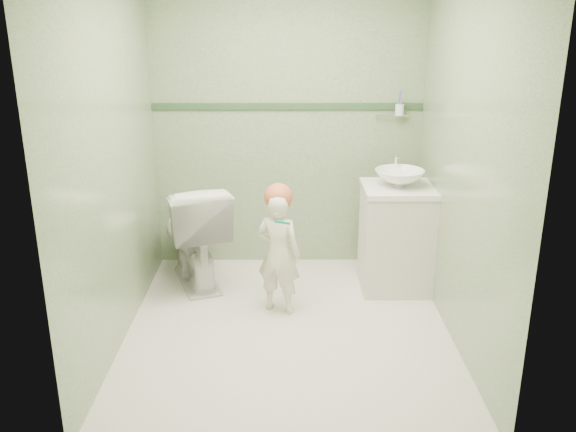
{
  "coord_description": "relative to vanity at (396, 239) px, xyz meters",
  "views": [
    {
      "loc": [
        -0.02,
        -3.75,
        2.1
      ],
      "look_at": [
        0.0,
        0.15,
        0.78
      ],
      "focal_mm": 38.32,
      "sensor_mm": 36.0,
      "label": 1
    }
  ],
  "objects": [
    {
      "name": "toddler",
      "position": [
        -0.91,
        -0.4,
        0.05
      ],
      "size": [
        0.38,
        0.32,
        0.89
      ],
      "primitive_type": "imported",
      "rotation": [
        0.0,
        0.0,
        2.77
      ],
      "color": "beige",
      "rests_on": "ground"
    },
    {
      "name": "cup_holder",
      "position": [
        0.05,
        0.48,
        0.93
      ],
      "size": [
        0.26,
        0.07,
        0.21
      ],
      "color": "silver",
      "rests_on": "room_shell"
    },
    {
      "name": "faucet",
      "position": [
        0.0,
        0.19,
        0.57
      ],
      "size": [
        0.03,
        0.13,
        0.18
      ],
      "color": "silver",
      "rests_on": "counter"
    },
    {
      "name": "counter",
      "position": [
        0.0,
        0.0,
        0.41
      ],
      "size": [
        0.54,
        0.52,
        0.04
      ],
      "primitive_type": "cube",
      "color": "white",
      "rests_on": "vanity"
    },
    {
      "name": "vanity",
      "position": [
        0.0,
        0.0,
        0.0
      ],
      "size": [
        0.52,
        0.5,
        0.8
      ],
      "primitive_type": "cube",
      "color": "silver",
      "rests_on": "ground"
    },
    {
      "name": "teal_toothbrush",
      "position": [
        -0.88,
        -0.54,
        0.34
      ],
      "size": [
        0.11,
        0.14,
        0.08
      ],
      "color": "#01826E",
      "rests_on": "toddler"
    },
    {
      "name": "ground",
      "position": [
        -0.84,
        -0.7,
        -0.4
      ],
      "size": [
        2.5,
        2.5,
        0.0
      ],
      "primitive_type": "plane",
      "color": "silver",
      "rests_on": "ground"
    },
    {
      "name": "trim_stripe",
      "position": [
        -0.84,
        0.54,
        0.95
      ],
      "size": [
        2.2,
        0.02,
        0.05
      ],
      "primitive_type": "cube",
      "color": "#2E4C2E",
      "rests_on": "room_shell"
    },
    {
      "name": "basin",
      "position": [
        0.0,
        0.0,
        0.49
      ],
      "size": [
        0.37,
        0.37,
        0.13
      ],
      "primitive_type": "imported",
      "color": "white",
      "rests_on": "counter"
    },
    {
      "name": "hair_cap",
      "position": [
        -0.91,
        -0.37,
        0.46
      ],
      "size": [
        0.2,
        0.2,
        0.2
      ],
      "primitive_type": "sphere",
      "color": "#C2613B",
      "rests_on": "toddler"
    },
    {
      "name": "room_shell",
      "position": [
        -0.84,
        -0.7,
        0.8
      ],
      "size": [
        2.5,
        2.54,
        2.4
      ],
      "color": "gray",
      "rests_on": "ground"
    },
    {
      "name": "toilet",
      "position": [
        -1.58,
        0.1,
        0.02
      ],
      "size": [
        0.72,
        0.93,
        0.84
      ],
      "primitive_type": "imported",
      "rotation": [
        0.0,
        0.0,
        3.49
      ],
      "color": "white",
      "rests_on": "ground"
    }
  ]
}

